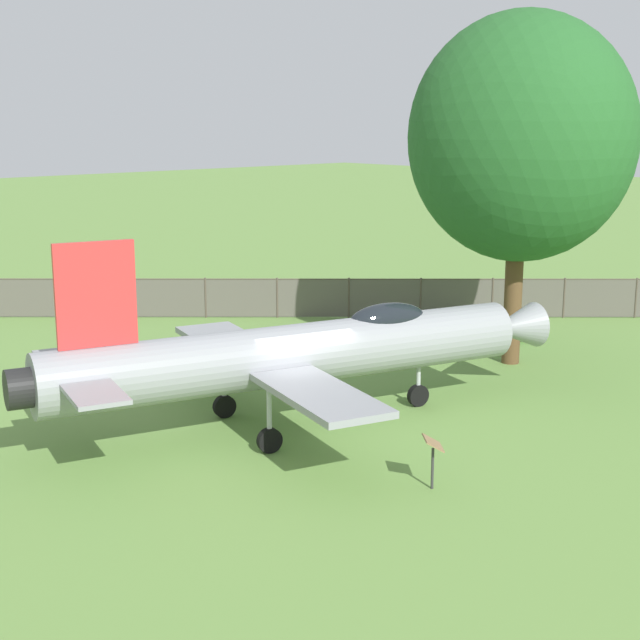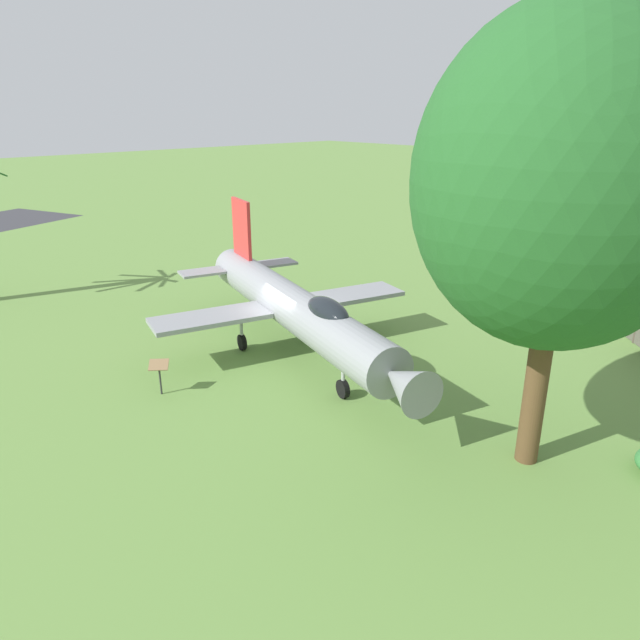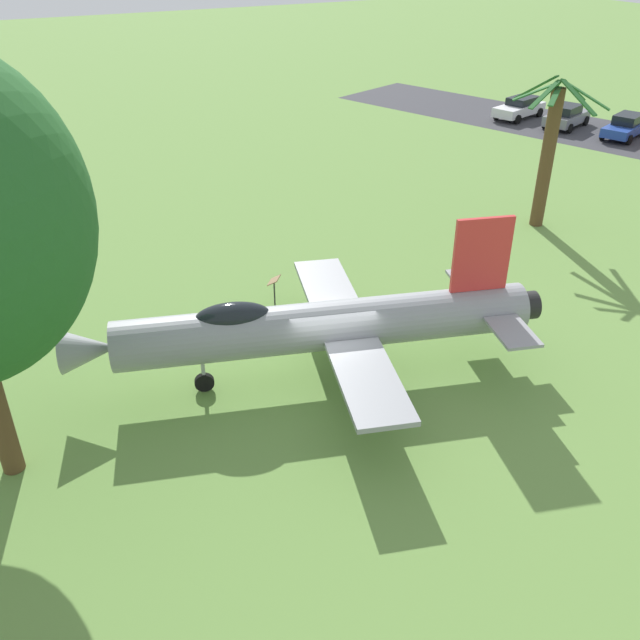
{
  "view_description": "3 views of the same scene",
  "coord_description": "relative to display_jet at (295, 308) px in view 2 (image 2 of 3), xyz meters",
  "views": [
    {
      "loc": [
        -16.84,
        14.71,
        7.67
      ],
      "look_at": [
        -0.78,
        -0.25,
        2.86
      ],
      "focal_mm": 51.92,
      "sensor_mm": 36.0,
      "label": 1
    },
    {
      "loc": [
        -12.77,
        -14.91,
        8.57
      ],
      "look_at": [
        0.38,
        -1.1,
        1.55
      ],
      "focal_mm": 32.65,
      "sensor_mm": 36.0,
      "label": 2
    },
    {
      "loc": [
        15.69,
        -8.25,
        12.53
      ],
      "look_at": [
        0.45,
        -0.42,
        2.44
      ],
      "focal_mm": 38.25,
      "sensor_mm": 36.0,
      "label": 3
    }
  ],
  "objects": [
    {
      "name": "shrub_near_fence",
      "position": [
        13.25,
        -7.04,
        -1.55
      ],
      "size": [
        1.01,
        0.92,
        0.74
      ],
      "color": "#387F3D",
      "rests_on": "ground_plane"
    },
    {
      "name": "ground_plane",
      "position": [
        0.1,
        0.35,
        -1.92
      ],
      "size": [
        200.0,
        200.0,
        0.0
      ],
      "primitive_type": "plane",
      "color": "#668E42"
    },
    {
      "name": "display_jet",
      "position": [
        0.0,
        0.0,
        0.0
      ],
      "size": [
        9.71,
        14.3,
        5.01
      ],
      "rotation": [
        0.0,
        0.0,
        4.43
      ],
      "color": "gray",
      "rests_on": "ground_plane"
    },
    {
      "name": "info_plaque",
      "position": [
        -4.94,
        0.84,
        -1.07
      ],
      "size": [
        0.71,
        0.69,
        1.14
      ],
      "color": "#333333",
      "rests_on": "ground_plane"
    },
    {
      "name": "shade_tree",
      "position": [
        0.06,
        -8.91,
        5.13
      ],
      "size": [
        7.17,
        6.41,
        10.85
      ],
      "color": "brown",
      "rests_on": "ground_plane"
    }
  ]
}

